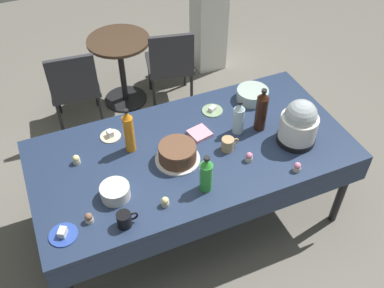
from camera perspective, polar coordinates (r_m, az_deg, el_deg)
The scene contains 25 objects.
ground at distance 3.56m, azimuth 0.00°, elevation -9.32°, with size 9.00×9.00×0.00m, color slate.
potluck_table at distance 3.03m, azimuth 0.00°, elevation -1.52°, with size 2.20×1.10×0.75m.
frosted_layer_cake at distance 2.88m, azimuth -1.93°, elevation -1.25°, with size 0.30×0.30×0.13m.
slow_cooker at distance 3.04m, azimuth 13.85°, elevation 2.62°, with size 0.27×0.27×0.34m.
glass_salad_bowl at distance 3.41m, azimuth 7.92°, elevation 6.43°, with size 0.25×0.25×0.09m, color #B2C6BC.
ceramic_snack_bowl at distance 2.72m, azimuth -10.04°, elevation -6.19°, with size 0.18×0.18×0.09m, color silver.
dessert_plate_cream at distance 3.13m, azimuth -10.65°, elevation 1.14°, with size 0.15×0.15×0.05m.
dessert_plate_cobalt at distance 2.63m, azimuth -16.54°, elevation -11.24°, with size 0.17×0.17×0.05m.
dessert_plate_sage at distance 3.29m, azimuth 2.68°, elevation 4.46°, with size 0.16×0.16×0.04m.
cupcake_berry at distance 2.92m, azimuth 7.49°, elevation -1.69°, with size 0.05×0.05×0.07m.
cupcake_rose at distance 2.91m, azimuth 13.62°, elevation -2.94°, with size 0.05×0.05×0.07m.
cupcake_vanilla at distance 2.64m, azimuth -13.37°, elevation -9.41°, with size 0.05×0.05×0.07m.
cupcake_mint at distance 2.65m, azimuth -3.55°, elevation -7.57°, with size 0.05×0.05×0.07m.
cupcake_lemon at distance 2.98m, azimuth -14.93°, elevation -1.99°, with size 0.05×0.05×0.07m.
soda_bottle_water at distance 3.06m, azimuth 6.14°, elevation 3.42°, with size 0.08×0.08×0.27m.
soda_bottle_lime_soda at distance 2.66m, azimuth 1.87°, elevation -4.01°, with size 0.08×0.08×0.28m.
soda_bottle_orange_juice at distance 2.91m, azimuth -8.29°, elevation 1.63°, with size 0.07×0.07×0.35m.
soda_bottle_cola at distance 3.09m, azimuth 9.09°, elevation 4.32°, with size 0.08×0.08×0.34m.
coffee_mug_tan at distance 2.97m, azimuth 4.75°, elevation -0.03°, with size 0.13×0.09×0.09m.
coffee_mug_black at distance 2.57m, azimuth -8.82°, elevation -9.75°, with size 0.13×0.09×0.10m.
paper_napkin_stack at distance 3.09m, azimuth 1.02°, elevation 1.42°, with size 0.14×0.14×0.02m, color pink.
maroon_chair_left at distance 4.14m, azimuth -15.20°, elevation 7.52°, with size 0.48×0.48×0.85m.
maroon_chair_right at distance 4.31m, azimuth -2.87°, elevation 10.69°, with size 0.52×0.52×0.85m.
round_cafe_table at distance 4.39m, azimuth -9.33°, elevation 10.89°, with size 0.60×0.60×0.72m.
water_cooler at distance 4.87m, azimuth 2.20°, elevation 16.24°, with size 0.32×0.32×1.24m.
Camera 1 is at (-0.84, -1.96, 2.85)m, focal length 40.68 mm.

